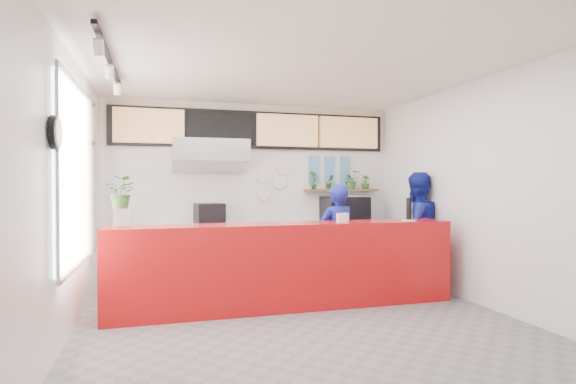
{
  "coord_description": "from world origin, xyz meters",
  "views": [
    {
      "loc": [
        -1.58,
        -5.2,
        1.59
      ],
      "look_at": [
        0.1,
        0.7,
        1.5
      ],
      "focal_mm": 28.0,
      "sensor_mm": 36.0,
      "label": 1
    }
  ],
  "objects_px": {
    "service_counter": "(287,265)",
    "panini_oven": "(209,215)",
    "staff_center": "(337,239)",
    "pepper_mill": "(409,209)",
    "staff_right": "(416,229)",
    "espresso_machine": "(345,210)"
  },
  "relations": [
    {
      "from": "service_counter",
      "to": "panini_oven",
      "type": "distance_m",
      "value": 2.05
    },
    {
      "from": "staff_center",
      "to": "pepper_mill",
      "type": "height_order",
      "value": "staff_center"
    },
    {
      "from": "service_counter",
      "to": "staff_right",
      "type": "xyz_separation_m",
      "value": [
        2.29,
        0.62,
        0.35
      ]
    },
    {
      "from": "espresso_machine",
      "to": "pepper_mill",
      "type": "height_order",
      "value": "pepper_mill"
    },
    {
      "from": "service_counter",
      "to": "staff_right",
      "type": "bearing_deg",
      "value": 15.15
    },
    {
      "from": "service_counter",
      "to": "pepper_mill",
      "type": "height_order",
      "value": "pepper_mill"
    },
    {
      "from": "service_counter",
      "to": "panini_oven",
      "type": "relative_size",
      "value": 10.21
    },
    {
      "from": "espresso_machine",
      "to": "staff_right",
      "type": "bearing_deg",
      "value": -60.95
    },
    {
      "from": "staff_right",
      "to": "pepper_mill",
      "type": "relative_size",
      "value": 5.91
    },
    {
      "from": "espresso_machine",
      "to": "staff_right",
      "type": "distance_m",
      "value": 1.4
    },
    {
      "from": "service_counter",
      "to": "panini_oven",
      "type": "bearing_deg",
      "value": 114.26
    },
    {
      "from": "espresso_machine",
      "to": "service_counter",
      "type": "bearing_deg",
      "value": -133.15
    },
    {
      "from": "panini_oven",
      "to": "staff_right",
      "type": "height_order",
      "value": "staff_right"
    },
    {
      "from": "espresso_machine",
      "to": "staff_center",
      "type": "xyz_separation_m",
      "value": [
        -0.7,
        -1.34,
        -0.34
      ]
    },
    {
      "from": "panini_oven",
      "to": "staff_right",
      "type": "relative_size",
      "value": 0.25
    },
    {
      "from": "staff_center",
      "to": "staff_right",
      "type": "bearing_deg",
      "value": 174.48
    },
    {
      "from": "staff_right",
      "to": "staff_center",
      "type": "bearing_deg",
      "value": 1.26
    },
    {
      "from": "service_counter",
      "to": "staff_right",
      "type": "relative_size",
      "value": 2.51
    },
    {
      "from": "staff_center",
      "to": "staff_right",
      "type": "relative_size",
      "value": 0.9
    },
    {
      "from": "pepper_mill",
      "to": "staff_center",
      "type": "bearing_deg",
      "value": 147.29
    },
    {
      "from": "service_counter",
      "to": "pepper_mill",
      "type": "relative_size",
      "value": 14.8
    },
    {
      "from": "pepper_mill",
      "to": "service_counter",
      "type": "bearing_deg",
      "value": 177.05
    }
  ]
}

